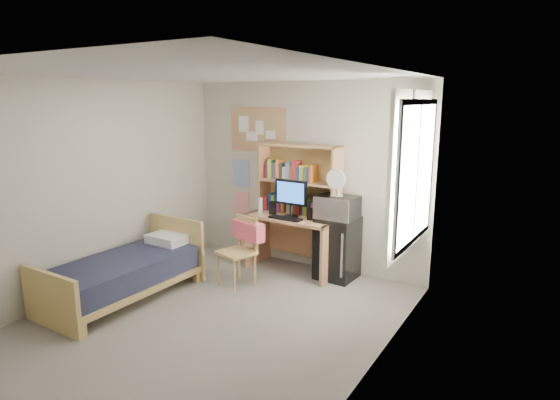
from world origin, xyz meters
The scene contains 26 objects.
floor centered at (0.00, 0.00, -0.01)m, with size 3.60×4.20×0.02m, color gray.
ceiling centered at (0.00, 0.00, 2.60)m, with size 3.60×4.20×0.02m, color silver.
wall_back centered at (0.00, 2.10, 1.30)m, with size 3.60×0.04×2.60m, color beige.
wall_front centered at (0.00, -2.10, 1.30)m, with size 3.60×0.04×2.60m, color beige.
wall_left centered at (-1.80, 0.00, 1.30)m, with size 0.04×4.20×2.60m, color beige.
wall_right centered at (1.80, 0.00, 1.30)m, with size 0.04×4.20×2.60m, color beige.
window_unit centered at (1.75, 1.20, 1.60)m, with size 0.10×1.40×1.70m, color white.
curtain_left centered at (1.72, 0.80, 1.60)m, with size 0.04×0.55×1.70m, color silver.
curtain_right centered at (1.72, 1.60, 1.60)m, with size 0.04×0.55×1.70m, color silver.
bulletin_board centered at (-0.78, 2.08, 1.92)m, with size 0.94×0.03×0.64m, color tan.
poster_wave centered at (-1.10, 2.09, 1.25)m, with size 0.30×0.01×0.42m, color #2A4EAA.
poster_japan centered at (-1.10, 2.09, 0.78)m, with size 0.28×0.01×0.36m, color red.
desk centered at (0.00, 1.77, 0.39)m, with size 1.26×0.63×0.79m, color tan.
desk_chair centered at (-0.35, 0.93, 0.45)m, with size 0.45×0.45×0.89m, color #DAB667.
mini_fridge centered at (0.64, 1.83, 0.42)m, with size 0.49×0.49×0.83m, color black.
bed centered at (-1.28, -0.11, 0.25)m, with size 0.90×1.80×0.49m, color #1C1E33.
hutch centered at (0.01, 1.92, 1.27)m, with size 1.19×0.30×0.97m, color tan.
monitor centered at (0.00, 1.71, 1.04)m, with size 0.48×0.04×0.51m, color black.
keyboard centered at (0.00, 1.57, 0.80)m, with size 0.46×0.15×0.02m, color black.
speaker_left centered at (-0.30, 1.72, 0.88)m, with size 0.07×0.07×0.18m, color black.
speaker_right centered at (0.30, 1.69, 0.87)m, with size 0.07×0.07×0.16m, color black.
water_bottle centered at (-0.48, 1.68, 0.90)m, with size 0.06×0.06×0.22m, color white.
hoodie centered at (-0.30, 1.12, 0.69)m, with size 0.50×0.15×0.24m, color #FD607A.
microwave centered at (0.64, 1.81, 0.98)m, with size 0.51×0.38×0.29m, color silver.
desk_fan centered at (0.64, 1.81, 1.29)m, with size 0.25×0.25×0.32m, color white.
pillow centered at (-1.27, 0.64, 0.55)m, with size 0.50×0.35×0.12m, color white.
Camera 1 is at (3.06, -3.66, 2.35)m, focal length 30.00 mm.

